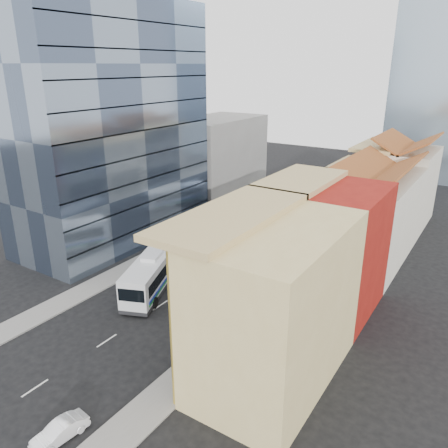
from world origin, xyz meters
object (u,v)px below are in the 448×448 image
Objects in this scene: shophouse_tan at (276,305)px; bus_left_near at (154,270)px; sedan_right at (60,431)px; office_tower at (109,127)px; bus_right at (242,259)px; bus_left_far at (264,212)px.

shophouse_tan is 1.11× the size of bus_left_near.
bus_left_near is 20.51m from sedan_right.
office_tower reaches higher than shophouse_tan.
office_tower is at bearing 137.18° from sedan_right.
shophouse_tan is 35.19m from office_tower.
office_tower is 24.00m from bus_right.
sedan_right is (8.05, -42.54, -1.17)m from bus_left_far.
bus_right is at bearing 102.79° from sedan_right.
shophouse_tan reaches higher than bus_right.
sedan_right is at bearing -87.55° from bus_left_near.
office_tower is at bearing 155.70° from shophouse_tan.
bus_left_far is at bearing 66.87° from bus_left_near.
bus_left_near is (14.01, -8.35, -12.98)m from office_tower.
office_tower is 8.21× the size of sedan_right.
bus_right is at bearing 128.70° from shophouse_tan.
office_tower is at bearing -150.31° from bus_left_far.
sedan_right is (2.56, -26.76, -1.05)m from bus_right.
office_tower is 2.92× the size of bus_right.
shophouse_tan is 18.21m from bus_right.
office_tower reaches higher than sedan_right.
office_tower reaches higher than bus_left_far.
sedan_right is at bearing -96.74° from bus_left_far.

